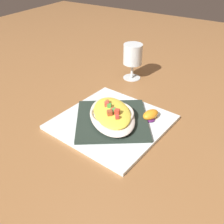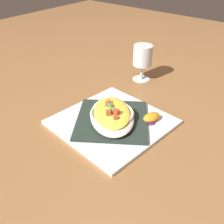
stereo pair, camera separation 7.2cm
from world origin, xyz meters
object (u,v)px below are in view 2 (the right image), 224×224
(gratin_dish, at_px, (112,114))
(stemmed_glass, at_px, (143,57))
(square_plate, at_px, (112,122))
(orange_garnish, at_px, (151,118))

(gratin_dish, distance_m, stemmed_glass, 0.31)
(gratin_dish, bearing_deg, stemmed_glass, -162.50)
(square_plate, bearing_deg, gratin_dish, 33.64)
(gratin_dish, height_order, orange_garnish, gratin_dish)
(square_plate, height_order, gratin_dish, gratin_dish)
(orange_garnish, xyz_separation_m, stemmed_glass, (-0.22, -0.18, 0.07))
(orange_garnish, distance_m, stemmed_glass, 0.29)
(gratin_dish, xyz_separation_m, stemmed_glass, (-0.29, -0.09, 0.05))
(square_plate, xyz_separation_m, gratin_dish, (0.00, 0.00, 0.03))
(gratin_dish, bearing_deg, square_plate, -146.36)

